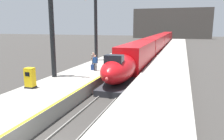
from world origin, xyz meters
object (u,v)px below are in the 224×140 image
object	(u,v)px
station_column_mid	(51,20)
ticket_machine_yellow	(30,79)
passenger_near_edge	(95,62)
station_column_far	(96,20)
passenger_mid_platform	(93,58)
highspeed_train_main	(158,43)
passenger_far_waiting	(113,54)
rolling_suitcase	(93,67)

from	to	relation	value
station_column_mid	ticket_machine_yellow	bearing A→B (deg)	-84.95
passenger_near_edge	ticket_machine_yellow	bearing A→B (deg)	-106.34
station_column_far	passenger_mid_platform	xyz separation A→B (m)	(1.50, -4.70, -4.61)
station_column_far	passenger_near_edge	world-z (taller)	station_column_far
passenger_mid_platform	ticket_machine_yellow	xyz separation A→B (m)	(-1.15, -10.11, -0.25)
highspeed_train_main	passenger_mid_platform	size ratio (longest dim) A/B	44.87
passenger_mid_platform	ticket_machine_yellow	size ratio (longest dim) A/B	1.06
highspeed_train_main	passenger_far_waiting	xyz separation A→B (m)	(-3.28, -24.77, 0.07)
passenger_near_edge	ticket_machine_yellow	size ratio (longest dim) A/B	1.06
passenger_mid_platform	ticket_machine_yellow	bearing A→B (deg)	-96.50
highspeed_train_main	passenger_mid_platform	xyz separation A→B (m)	(-4.40, -29.20, 0.07)
passenger_near_edge	passenger_mid_platform	bearing A→B (deg)	117.03
highspeed_train_main	ticket_machine_yellow	bearing A→B (deg)	-98.04
rolling_suitcase	ticket_machine_yellow	size ratio (longest dim) A/B	0.61
passenger_near_edge	rolling_suitcase	bearing A→B (deg)	144.14
station_column_mid	passenger_mid_platform	bearing A→B (deg)	76.27
highspeed_train_main	station_column_far	size ratio (longest dim) A/B	8.13
station_column_far	ticket_machine_yellow	world-z (taller)	station_column_far
station_column_mid	station_column_far	size ratio (longest dim) A/B	0.93
ticket_machine_yellow	passenger_near_edge	bearing A→B (deg)	73.66
station_column_far	rolling_suitcase	bearing A→B (deg)	-71.44
ticket_machine_yellow	highspeed_train_main	bearing A→B (deg)	81.96
highspeed_train_main	rolling_suitcase	bearing A→B (deg)	-96.71
highspeed_train_main	passenger_far_waiting	world-z (taller)	highspeed_train_main
passenger_mid_platform	rolling_suitcase	xyz separation A→B (m)	(0.73, -1.95, -0.69)
highspeed_train_main	station_column_far	bearing A→B (deg)	-103.54
station_column_mid	passenger_near_edge	size ratio (longest dim) A/B	5.16
rolling_suitcase	passenger_far_waiting	bearing A→B (deg)	86.57
station_column_far	ticket_machine_yellow	distance (m)	15.58
rolling_suitcase	passenger_near_edge	bearing A→B (deg)	-35.86
station_column_far	highspeed_train_main	bearing A→B (deg)	76.46
station_column_mid	passenger_near_edge	world-z (taller)	station_column_mid
station_column_far	passenger_far_waiting	xyz separation A→B (m)	(2.62, -0.26, -4.61)
station_column_far	ticket_machine_yellow	size ratio (longest dim) A/B	5.83
passenger_mid_platform	ticket_machine_yellow	distance (m)	10.17
passenger_mid_platform	station_column_mid	bearing A→B (deg)	-103.73
passenger_mid_platform	passenger_far_waiting	distance (m)	4.57
highspeed_train_main	rolling_suitcase	distance (m)	31.38
passenger_near_edge	passenger_far_waiting	size ratio (longest dim) A/B	1.00
ticket_machine_yellow	rolling_suitcase	bearing A→B (deg)	77.00
rolling_suitcase	station_column_mid	bearing A→B (deg)	-118.06
passenger_mid_platform	highspeed_train_main	bearing A→B (deg)	81.43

